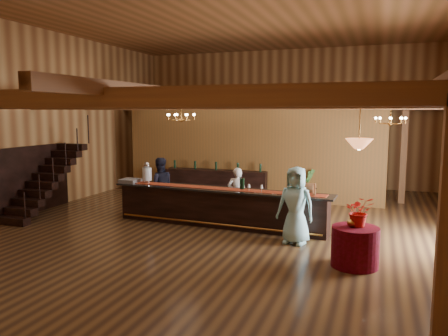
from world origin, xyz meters
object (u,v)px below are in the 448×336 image
(chandelier_right, at_px, (390,120))
(bartender, at_px, (237,194))
(beverage_dispenser, at_px, (147,173))
(staff_second, at_px, (160,186))
(tasting_bar, at_px, (219,207))
(backbar_shelf, at_px, (216,184))
(pendant_lamp, at_px, (359,144))
(chandelier_left, at_px, (181,117))
(guest, at_px, (296,205))
(raffle_drum, at_px, (308,188))
(round_table, at_px, (355,247))
(floor_plant, at_px, (308,186))

(chandelier_right, xyz_separation_m, bartender, (-3.93, -1.41, -2.04))
(beverage_dispenser, relative_size, staff_second, 0.36)
(tasting_bar, xyz_separation_m, backbar_shelf, (-1.39, 3.44, -0.01))
(tasting_bar, distance_m, backbar_shelf, 3.70)
(pendant_lamp, distance_m, staff_second, 6.43)
(beverage_dispenser, xyz_separation_m, chandelier_left, (0.98, 0.24, 1.58))
(backbar_shelf, distance_m, guest, 5.60)
(raffle_drum, xyz_separation_m, round_table, (1.20, -1.83, -0.78))
(guest, bearing_deg, beverage_dispenser, 177.57)
(floor_plant, bearing_deg, pendant_lamp, -72.61)
(round_table, bearing_deg, backbar_shelf, 132.30)
(raffle_drum, xyz_separation_m, pendant_lamp, (1.20, -1.83, 1.23))
(bartender, relative_size, guest, 0.83)
(raffle_drum, height_order, floor_plant, raffle_drum)
(bartender, relative_size, staff_second, 0.88)
(round_table, distance_m, pendant_lamp, 2.01)
(raffle_drum, xyz_separation_m, backbar_shelf, (-3.74, 3.60, -0.67))
(guest, distance_m, floor_plant, 4.63)
(tasting_bar, xyz_separation_m, beverage_dispenser, (-2.24, 0.16, 0.78))
(floor_plant, bearing_deg, staff_second, -141.38)
(chandelier_left, bearing_deg, raffle_drum, -8.85)
(chandelier_left, height_order, chandelier_right, same)
(guest, bearing_deg, bartender, 150.18)
(beverage_dispenser, height_order, chandelier_right, chandelier_right)
(round_table, height_order, guest, guest)
(beverage_dispenser, bearing_deg, floor_plant, 41.82)
(guest, bearing_deg, tasting_bar, 168.90)
(raffle_drum, distance_m, backbar_shelf, 5.23)
(pendant_lamp, bearing_deg, guest, 140.87)
(chandelier_right, height_order, staff_second, chandelier_right)
(tasting_bar, bearing_deg, backbar_shelf, 114.83)
(raffle_drum, height_order, pendant_lamp, pendant_lamp)
(round_table, xyz_separation_m, pendant_lamp, (0.00, 0.00, 2.01))
(backbar_shelf, height_order, floor_plant, floor_plant)
(round_table, height_order, staff_second, staff_second)
(chandelier_right, height_order, floor_plant, chandelier_right)
(staff_second, bearing_deg, guest, 127.22)
(tasting_bar, relative_size, backbar_shelf, 1.69)
(bartender, bearing_deg, floor_plant, -132.57)
(backbar_shelf, distance_m, round_table, 7.34)
(round_table, xyz_separation_m, chandelier_right, (0.62, 4.19, 2.38))
(tasting_bar, relative_size, floor_plant, 5.18)
(backbar_shelf, relative_size, staff_second, 2.12)
(round_table, height_order, bartender, bartender)
(raffle_drum, distance_m, floor_plant, 3.99)
(chandelier_right, distance_m, staff_second, 6.74)
(round_table, xyz_separation_m, chandelier_left, (-4.81, 2.39, 2.47))
(tasting_bar, relative_size, chandelier_right, 7.52)
(beverage_dispenser, height_order, round_table, beverage_dispenser)
(tasting_bar, xyz_separation_m, chandelier_left, (-1.26, 0.40, 2.36))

